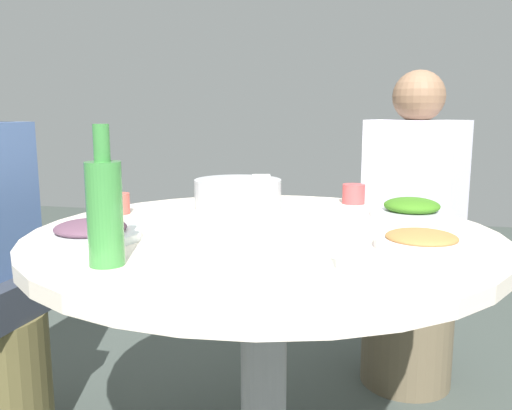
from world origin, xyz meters
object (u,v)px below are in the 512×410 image
at_px(rice_bowl, 238,193).
at_px(stool_for_diner_right, 407,327).
at_px(dish_greens, 412,209).
at_px(green_bottle, 105,209).
at_px(round_dining_table, 264,280).
at_px(dish_eggplant, 91,232).
at_px(dish_tofu_braise, 421,241).
at_px(tea_cup_far, 354,194).
at_px(soup_bowl, 265,255).
at_px(diner_right, 414,190).
at_px(tea_cup_near, 119,204).

bearing_deg(rice_bowl, stool_for_diner_right, -137.48).
relative_size(dish_greens, stool_for_diner_right, 0.52).
bearing_deg(dish_greens, green_bottle, 47.12).
bearing_deg(stool_for_diner_right, round_dining_table, 63.51).
relative_size(dish_eggplant, dish_tofu_braise, 1.15).
bearing_deg(rice_bowl, tea_cup_far, -155.09).
bearing_deg(dish_tofu_braise, round_dining_table, -13.77).
xyz_separation_m(soup_bowl, dish_eggplant, (0.45, -0.15, -0.01)).
bearing_deg(diner_right, dish_tofu_braise, 88.10).
bearing_deg(round_dining_table, dish_greens, -142.58).
relative_size(dish_greens, diner_right, 0.31).
distance_m(round_dining_table, dish_greens, 0.48).
distance_m(dish_greens, diner_right, 0.52).
relative_size(tea_cup_far, stool_for_diner_right, 0.16).
bearing_deg(diner_right, soup_bowl, 73.95).
distance_m(soup_bowl, dish_tofu_braise, 0.38).
relative_size(tea_cup_far, diner_right, 0.09).
relative_size(dish_greens, green_bottle, 0.86).
xyz_separation_m(soup_bowl, stool_for_diner_right, (-0.33, -1.13, -0.57)).
bearing_deg(green_bottle, dish_tofu_braise, -155.62).
bearing_deg(diner_right, green_bottle, 61.57).
distance_m(round_dining_table, stool_for_diner_right, 0.99).
relative_size(rice_bowl, stool_for_diner_right, 0.59).
relative_size(rice_bowl, dish_greens, 1.14).
xyz_separation_m(dish_greens, tea_cup_far, (0.17, -0.18, 0.01)).
height_order(rice_bowl, diner_right, diner_right).
distance_m(soup_bowl, stool_for_diner_right, 1.31).
bearing_deg(soup_bowl, rice_bowl, -70.50).
relative_size(dish_eggplant, green_bottle, 0.85).
distance_m(round_dining_table, tea_cup_far, 0.52).
xyz_separation_m(rice_bowl, diner_right, (-0.55, -0.50, -0.05)).
xyz_separation_m(green_bottle, diner_right, (-0.63, -1.17, -0.11)).
xyz_separation_m(dish_greens, stool_for_diner_right, (-0.03, -0.52, -0.56)).
xyz_separation_m(tea_cup_near, diner_right, (-0.86, -0.68, -0.03)).
relative_size(dish_greens, tea_cup_near, 3.81).
height_order(round_dining_table, green_bottle, green_bottle).
xyz_separation_m(dish_tofu_braise, green_bottle, (0.60, 0.27, 0.09)).
height_order(soup_bowl, dish_eggplant, soup_bowl).
distance_m(dish_tofu_braise, stool_for_diner_right, 1.05).
height_order(soup_bowl, dish_tofu_braise, soup_bowl).
relative_size(tea_cup_near, tea_cup_far, 0.85).
relative_size(dish_greens, tea_cup_far, 3.26).
bearing_deg(soup_bowl, dish_greens, -115.60).
xyz_separation_m(dish_eggplant, diner_right, (-0.77, -0.98, -0.02)).
relative_size(green_bottle, tea_cup_near, 4.42).
bearing_deg(tea_cup_far, rice_bowl, 24.91).
height_order(green_bottle, tea_cup_far, green_bottle).
xyz_separation_m(dish_eggplant, green_bottle, (-0.14, 0.18, 0.09)).
xyz_separation_m(soup_bowl, tea_cup_far, (-0.12, -0.79, 0.00)).
bearing_deg(tea_cup_far, dish_tofu_braise, 107.78).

